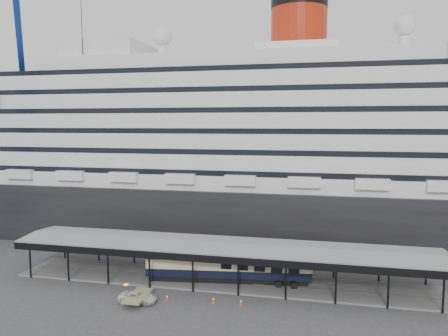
{
  "coord_description": "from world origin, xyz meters",
  "views": [
    {
      "loc": [
        12.4,
        -49.81,
        21.01
      ],
      "look_at": [
        -0.48,
        8.0,
        14.93
      ],
      "focal_mm": 35.0,
      "sensor_mm": 36.0,
      "label": 1
    }
  ],
  "objects": [
    {
      "name": "traffic_cone_mid",
      "position": [
        0.48,
        -2.0,
        0.39
      ],
      "size": [
        0.49,
        0.49,
        0.79
      ],
      "rotation": [
        0.0,
        0.0,
        -0.23
      ],
      "color": "#E4540C",
      "rests_on": "ground"
    },
    {
      "name": "platform_canopy",
      "position": [
        0.0,
        5.0,
        2.36
      ],
      "size": [
        56.0,
        9.18,
        5.3
      ],
      "color": "slate",
      "rests_on": "ground"
    },
    {
      "name": "pullman_carriage",
      "position": [
        0.8,
        5.0,
        2.58
      ],
      "size": [
        21.8,
        5.47,
        21.23
      ],
      "rotation": [
        0.0,
        0.0,
        0.13
      ],
      "color": "black",
      "rests_on": "ground"
    },
    {
      "name": "port_truck",
      "position": [
        -8.27,
        -3.71,
        0.63
      ],
      "size": [
        4.56,
        2.15,
        1.26
      ],
      "primitive_type": "imported",
      "rotation": [
        0.0,
        0.0,
        1.58
      ],
      "color": "silver",
      "rests_on": "ground"
    },
    {
      "name": "traffic_cone_left",
      "position": [
        -5.13,
        -2.35,
        0.36
      ],
      "size": [
        0.47,
        0.47,
        0.73
      ],
      "rotation": [
        0.0,
        0.0,
        -0.31
      ],
      "color": "#D2440B",
      "rests_on": "ground"
    },
    {
      "name": "cruise_ship",
      "position": [
        0.05,
        32.0,
        18.35
      ],
      "size": [
        130.0,
        30.0,
        43.9
      ],
      "color": "black",
      "rests_on": "ground"
    },
    {
      "name": "traffic_cone_right",
      "position": [
        3.76,
        -1.86,
        0.39
      ],
      "size": [
        0.4,
        0.4,
        0.78
      ],
      "rotation": [
        0.0,
        0.0,
        -0.0
      ],
      "color": "#EF3C0D",
      "rests_on": "ground"
    },
    {
      "name": "ground",
      "position": [
        0.0,
        0.0,
        0.0
      ],
      "size": [
        200.0,
        200.0,
        0.0
      ],
      "primitive_type": "plane",
      "color": "#3A3A3C",
      "rests_on": "ground"
    }
  ]
}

